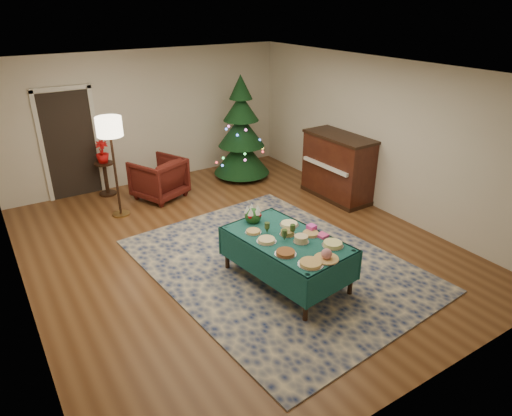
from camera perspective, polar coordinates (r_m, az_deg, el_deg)
room_shell at (r=6.73m, az=-2.84°, el=5.27°), size 7.00×7.00×7.00m
doorway at (r=9.47m, az=-22.25°, el=7.64°), size 1.08×0.04×2.16m
rug at (r=6.80m, az=2.44°, el=-7.05°), size 3.55×4.46×0.02m
buffet_table at (r=6.18m, az=3.86°, el=-4.91°), size 1.24×1.86×0.68m
platter_0 at (r=5.56m, az=6.85°, el=-6.87°), size 0.32×0.32×0.04m
platter_1 at (r=5.67m, az=8.80°, el=-5.88°), size 0.31×0.31×0.15m
platter_2 at (r=5.99m, az=9.57°, el=-4.48°), size 0.28×0.28×0.06m
platter_3 at (r=5.74m, az=3.71°, el=-5.61°), size 0.28×0.28×0.05m
platter_4 at (r=6.02m, az=5.66°, el=-3.89°), size 0.21×0.21×0.09m
platter_5 at (r=6.23m, az=6.87°, el=-3.20°), size 0.25×0.25×0.04m
platter_6 at (r=6.01m, az=1.32°, el=-4.05°), size 0.27×0.27×0.05m
platter_7 at (r=6.19m, az=3.95°, el=-3.11°), size 0.22×0.22×0.06m
platter_8 at (r=6.46m, az=4.17°, el=-2.01°), size 0.27×0.27×0.04m
platter_9 at (r=6.23m, az=-0.35°, el=-2.97°), size 0.23×0.23×0.04m
goblet_0 at (r=6.20m, az=1.40°, el=-2.45°), size 0.07×0.07×0.16m
goblet_1 at (r=6.16m, az=4.60°, el=-2.71°), size 0.07×0.07×0.16m
goblet_2 at (r=6.02m, az=3.59°, el=-3.38°), size 0.07×0.07×0.16m
napkin_stack at (r=6.20m, az=8.29°, el=-3.41°), size 0.15×0.15×0.04m
gift_box at (r=6.31m, az=6.95°, el=-2.51°), size 0.12×0.12×0.09m
centerpiece at (r=6.49m, az=-0.38°, el=-0.81°), size 0.24×0.24×0.28m
armchair at (r=9.08m, az=-12.07°, el=3.87°), size 1.10×1.07×0.88m
floor_lamp at (r=8.15m, az=-17.79°, el=8.92°), size 0.44×0.44×1.80m
side_table at (r=9.53m, az=-18.24°, el=3.45°), size 0.37×0.37×0.67m
potted_plant at (r=9.38m, az=-18.61°, el=6.09°), size 0.24×0.44×0.24m
christmas_tree at (r=9.79m, az=-1.86°, el=9.35°), size 1.58×1.58×2.20m
piano at (r=8.98m, az=10.16°, el=5.00°), size 0.71×1.46×1.26m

